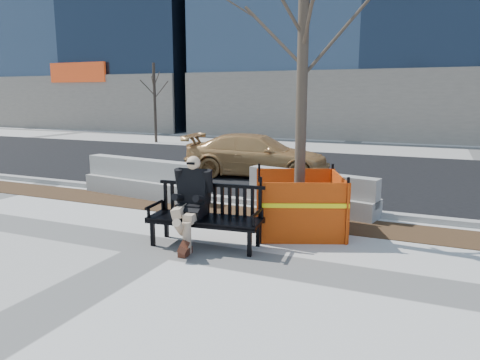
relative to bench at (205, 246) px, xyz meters
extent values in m
plane|color=beige|center=(-0.69, -0.37, 0.00)|extent=(120.00, 120.00, 0.00)
cube|color=#47301C|center=(-0.69, 2.23, 0.00)|extent=(40.00, 1.20, 0.02)
cube|color=black|center=(-0.69, 8.43, 0.00)|extent=(60.00, 10.40, 0.01)
cube|color=#9E9B93|center=(-0.69, 3.18, 0.06)|extent=(60.00, 0.25, 0.12)
imported|color=tan|center=(-1.70, 6.80, 0.00)|extent=(4.91, 2.58, 1.36)
camera|label=1|loc=(3.57, -6.68, 2.61)|focal=33.77mm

